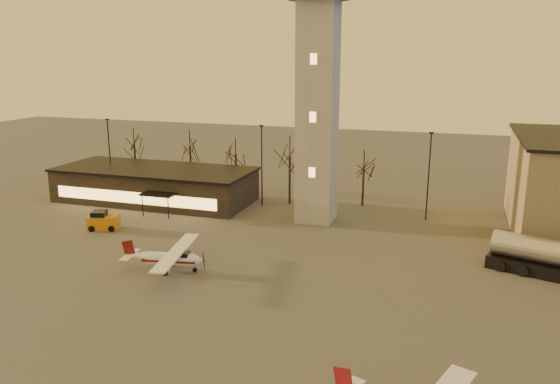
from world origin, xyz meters
name	(u,v)px	position (x,y,z in m)	size (l,w,h in m)	color
ground	(198,350)	(0.00, 0.00, 0.00)	(220.00, 220.00, 0.00)	#42403D
control_tower	(318,75)	(0.00, 30.00, 16.33)	(6.80, 6.80, 32.60)	gray
terminal	(155,184)	(-21.99, 31.98, 2.16)	(25.40, 12.20, 4.30)	black
light_poles	(323,173)	(0.50, 31.00, 5.41)	(58.50, 12.25, 10.14)	black
tree_row	(235,150)	(-13.70, 39.16, 5.94)	(37.20, 9.20, 8.80)	black
cessna_rear	(173,261)	(-7.99, 11.29, 0.92)	(7.79, 9.81, 2.70)	white
fuel_truck	(542,260)	(22.50, 20.45, 1.30)	(9.23, 5.07, 3.29)	black
service_cart	(103,222)	(-21.10, 19.54, 0.77)	(3.56, 2.80, 2.02)	orange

